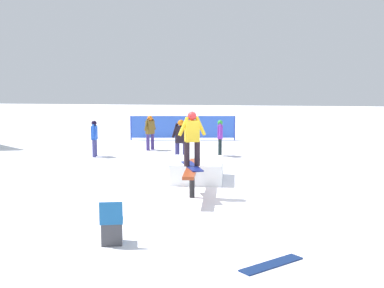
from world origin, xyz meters
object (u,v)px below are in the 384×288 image
Objects in this scene: bystander_black at (181,139)px; bystander_purple at (220,136)px; main_rider_on_rail at (192,139)px; bystander_brown at (150,131)px; rail_feature at (192,172)px; loose_snowboard_navy at (272,264)px; bystander_blue at (94,136)px; folding_chair at (112,224)px.

bystander_purple is at bearing 64.99° from bystander_black.
bystander_brown is (-7.40, -2.38, -0.76)m from main_rider_on_rail.
rail_feature is 1.87× the size of loose_snowboard_navy.
bystander_brown reaches higher than rail_feature.
bystander_purple is 10.96m from loose_snowboard_navy.
loose_snowboard_navy is (9.25, 2.64, -0.85)m from bystander_black.
main_rider_on_rail is at bearing 32.30° from bystander_blue.
bystander_purple is (-6.30, 0.46, 0.07)m from rail_feature.
folding_chair is (-0.79, -3.02, 0.40)m from loose_snowboard_navy.
folding_chair is at bearing -78.76° from bystander_black.
bystander_black is (1.01, 3.36, 0.10)m from bystander_blue.
main_rider_on_rail reaches higher than rail_feature.
bystander_brown is at bearing 178.99° from main_rider_on_rail.
bystander_black is at bearing -116.31° from loose_snowboard_navy.
bystander_black is at bearing -113.95° from bystander_brown.
rail_feature is 1.82× the size of bystander_purple.
bystander_blue is at bearing -84.02° from folding_chair.
bystander_black reaches higher than loose_snowboard_navy.
bystander_brown is 3.12m from bystander_black.
folding_chair is at bearing -56.93° from loose_snowboard_navy.
folding_chair is at bearing -36.61° from main_rider_on_rail.
main_rider_on_rail reaches higher than bystander_brown.
main_rider_on_rail is 4.10m from folding_chair.
bystander_blue is at bearing 177.08° from bystander_black.
loose_snowboard_navy is (10.85, 1.36, -0.75)m from bystander_purple.
bystander_purple is 10.20m from folding_chair.
loose_snowboard_navy is (4.55, 1.82, -0.67)m from rail_feature.
main_rider_on_rail is 1.04× the size of bystander_brown.
bystander_brown is 1.05× the size of loose_snowboard_navy.
bystander_purple reaches higher than folding_chair.
loose_snowboard_navy is at bearing -60.23° from bystander_black.
bystander_purple is at bearing -125.13° from loose_snowboard_navy.
folding_chair is at bearing -137.89° from bystander_brown.
bystander_brown reaches higher than loose_snowboard_navy.
bystander_black reaches higher than rail_feature.
bystander_black is 9.66m from loose_snowboard_navy.
rail_feature reaches higher than loose_snowboard_navy.
folding_chair reaches higher than loose_snowboard_navy.
main_rider_on_rail reaches higher than bystander_blue.
bystander_black is at bearing -104.05° from folding_chair.
bystander_brown is at bearing -112.90° from loose_snowboard_navy.
main_rider_on_rail is 7.12m from bystander_blue.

